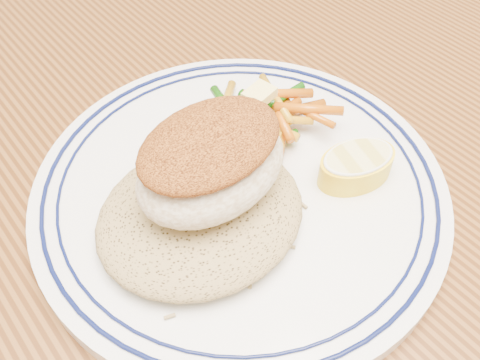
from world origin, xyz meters
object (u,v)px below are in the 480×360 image
Objects in this scene: rice_pilaf at (201,211)px; vegetable_pile at (265,114)px; plate at (240,189)px; fish_fillet at (211,162)px; dining_table at (258,315)px; lemon_wedge at (356,165)px.

vegetable_pile is at bearing 25.30° from rice_pilaf.
plate is 2.67× the size of fish_fillet.
lemon_wedge is at bearing -0.77° from dining_table.
vegetable_pile is (0.08, 0.04, -0.04)m from fish_fillet.
vegetable_pile is at bearing 26.50° from fish_fillet.
dining_table is 14.55× the size of vegetable_pile.
dining_table is 0.12m from plate.
vegetable_pile is at bearing 33.00° from plate.
plate is 2.09× the size of rice_pilaf.
rice_pilaf is 2.20× the size of lemon_wedge.
vegetable_pile is 1.58× the size of lemon_wedge.
plate is at bearing 11.81° from fish_fillet.
vegetable_pile reaches higher than dining_table.
lemon_wedge is (0.09, -0.00, 0.12)m from dining_table.
rice_pilaf reaches higher than dining_table.
dining_table is 10.44× the size of rice_pilaf.
rice_pilaf is (-0.04, -0.01, 0.02)m from plate.
vegetable_pile is (0.07, 0.08, 0.12)m from dining_table.
dining_table is 0.13m from rice_pilaf.
plate is at bearing -147.00° from vegetable_pile.
lemon_wedge is (0.02, -0.08, -0.00)m from vegetable_pile.
fish_fillet is at bearing 17.88° from rice_pilaf.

